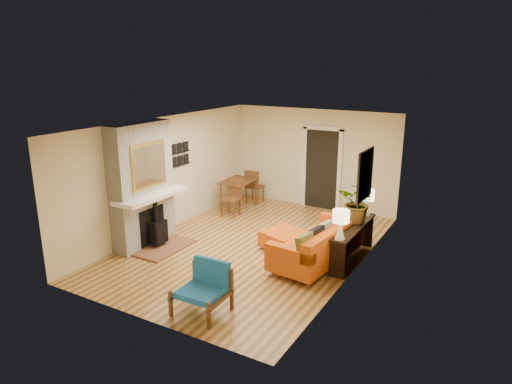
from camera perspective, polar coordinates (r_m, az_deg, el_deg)
room_shell at (r=11.36m, az=8.82°, el=2.97°), size 6.50×6.50×6.50m
fireplace at (r=9.72m, az=-13.89°, el=0.45°), size 1.09×1.68×2.60m
sofa at (r=8.92m, az=8.19°, el=-6.47°), size 1.20×2.32×0.88m
ottoman at (r=9.51m, az=3.50°, el=-5.89°), size 0.98×0.98×0.39m
blue_chair at (r=7.29m, az=-6.38°, el=-11.47°), size 0.77×0.76×0.79m
dining_table at (r=11.95m, az=-1.89°, el=0.73°), size 0.79×1.77×0.94m
console_table at (r=9.05m, az=12.06°, el=-5.03°), size 0.34×1.85×0.72m
lamp_near at (r=8.19m, az=10.55°, el=-3.60°), size 0.30×0.30×0.54m
lamp_far at (r=9.59m, az=13.67°, el=-0.85°), size 0.30×0.30×0.54m
houseplant at (r=9.09m, az=12.67°, el=-1.26°), size 0.79×0.70×0.82m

